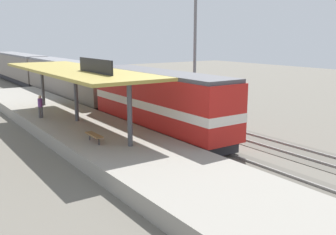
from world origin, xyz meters
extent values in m
plane|color=#666056|center=(2.00, 0.00, 0.00)|extent=(120.00, 120.00, 0.00)
cube|color=#565249|center=(0.00, 0.00, 0.02)|extent=(3.20, 110.00, 0.04)
cube|color=gray|center=(-0.72, 0.00, 0.08)|extent=(0.10, 110.00, 0.16)
cube|color=gray|center=(0.72, 0.00, 0.08)|extent=(0.10, 110.00, 0.16)
cube|color=#565249|center=(4.60, 0.00, 0.02)|extent=(3.20, 110.00, 0.04)
cube|color=gray|center=(3.88, 0.00, 0.08)|extent=(0.10, 110.00, 0.16)
cube|color=gray|center=(5.32, 0.00, 0.08)|extent=(0.10, 110.00, 0.16)
cube|color=gray|center=(-4.60, 0.00, 0.45)|extent=(6.00, 44.00, 0.90)
cylinder|color=#47474C|center=(-4.60, -8.00, 2.70)|extent=(0.28, 0.28, 3.60)
cylinder|color=#47474C|center=(-4.60, 0.00, 2.70)|extent=(0.28, 0.28, 3.60)
cylinder|color=#47474C|center=(-4.60, 8.00, 2.70)|extent=(0.28, 0.28, 3.60)
cube|color=#A38E3D|center=(-4.60, 0.00, 4.60)|extent=(5.20, 18.00, 0.20)
cube|color=black|center=(-4.60, -3.60, 5.15)|extent=(0.12, 4.80, 0.90)
cylinder|color=#333338|center=(-6.00, -6.85, 1.11)|extent=(0.07, 0.07, 0.42)
cylinder|color=#333338|center=(-6.00, -5.55, 1.11)|extent=(0.07, 0.07, 0.42)
cube|color=brown|center=(-6.00, -6.20, 1.36)|extent=(0.44, 1.70, 0.08)
cube|color=#28282D|center=(0.00, -3.90, 0.51)|extent=(2.60, 13.60, 0.70)
cube|color=red|center=(0.00, -3.90, 2.61)|extent=(2.90, 14.40, 3.50)
cube|color=#4C4C51|center=(0.00, -3.90, 4.48)|extent=(2.78, 14.11, 0.24)
cube|color=silver|center=(0.00, -3.90, 2.35)|extent=(2.93, 14.43, 0.56)
cube|color=#28282D|center=(0.00, 14.10, 0.51)|extent=(2.60, 19.20, 0.70)
cube|color=slate|center=(0.00, 14.10, 2.51)|extent=(2.90, 20.00, 3.30)
cube|color=slate|center=(0.00, 14.10, 4.28)|extent=(2.78, 19.60, 0.24)
cube|color=#28282D|center=(0.00, 34.90, 0.51)|extent=(2.60, 19.20, 0.70)
cube|color=slate|center=(0.00, 34.90, 2.51)|extent=(2.90, 20.00, 3.30)
cube|color=slate|center=(0.00, 34.90, 4.28)|extent=(2.78, 19.60, 0.24)
cube|color=#28282D|center=(4.60, 5.68, 0.51)|extent=(2.50, 11.20, 0.70)
cube|color=#6B6056|center=(4.60, 5.68, 2.16)|extent=(2.80, 12.00, 2.60)
cube|color=#554D45|center=(4.60, 5.68, 3.58)|extent=(2.69, 11.76, 0.24)
cylinder|color=slate|center=(7.80, 1.81, 5.50)|extent=(0.28, 0.28, 11.00)
cylinder|color=#4C4C51|center=(-6.55, 2.61, 1.32)|extent=(0.16, 0.16, 0.84)
cylinder|color=#4C4C51|center=(-6.37, 2.61, 1.32)|extent=(0.16, 0.16, 0.84)
cylinder|color=#663375|center=(-6.46, 2.61, 2.06)|extent=(0.34, 0.34, 0.64)
sphere|color=tan|center=(-6.46, 2.61, 2.50)|extent=(0.23, 0.23, 0.23)
camera|label=1|loc=(-14.74, -26.45, 6.99)|focal=41.01mm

